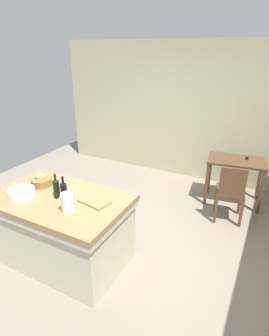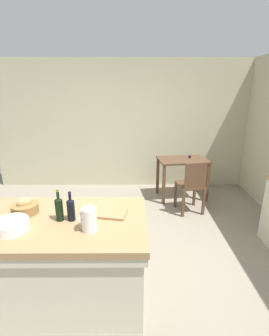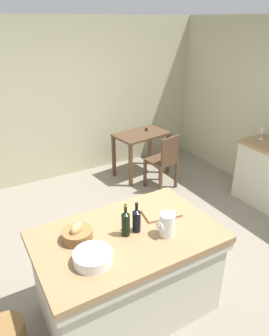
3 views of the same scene
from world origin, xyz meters
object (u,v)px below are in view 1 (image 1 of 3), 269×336
wine_bottle_dark (64,190)px  pitcher (67,202)px  wash_bowl (22,193)px  bread_basket (41,181)px  wine_bottle_amber (56,188)px  cutting_board (95,201)px  island_table (63,227)px  wooden_chair (231,191)px  writing_desk (236,167)px  wicker_hamper (12,221)px

wine_bottle_dark → pitcher: bearing=-41.9°
wash_bowl → bread_basket: (-0.01, 0.31, 0.01)m
wine_bottle_amber → wine_bottle_dark: bearing=0.8°
bread_basket → wine_bottle_amber: wine_bottle_amber is taller
bread_basket → cutting_board: (0.82, -0.04, -0.04)m
cutting_board → wine_bottle_amber: (-0.44, -0.11, 0.11)m
island_table → wooden_chair: wooden_chair is taller
bread_basket → wine_bottle_amber: 0.41m
wash_bowl → cutting_board: size_ratio=0.88×
pitcher → wine_bottle_dark: size_ratio=0.89×
island_table → bread_basket: size_ratio=6.24×
wooden_chair → pitcher: bearing=-124.5°
writing_desk → bread_basket: 3.04m
cutting_board → wicker_hamper: size_ratio=1.12×
wooden_chair → bread_basket: size_ratio=3.64×
cutting_board → wicker_hamper: 1.67m
island_table → wicker_hamper: island_table is taller
island_table → cutting_board: cutting_board is taller
wash_bowl → wine_bottle_dark: (0.48, 0.17, 0.07)m
bread_basket → cutting_board: 0.82m
wicker_hamper → writing_desk: bearing=40.9°
wooden_chair → wicker_hamper: bearing=-148.1°
writing_desk → cutting_board: (-1.17, -2.32, 0.24)m
bread_basket → wine_bottle_amber: (0.38, -0.14, 0.07)m
bread_basket → writing_desk: bearing=48.9°
wash_bowl → wicker_hamper: 1.07m
cutting_board → wine_bottle_amber: bearing=-166.5°
island_table → writing_desk: size_ratio=1.63×
wash_bowl → island_table: bearing=24.4°
wicker_hamper → bread_basket: bearing=3.0°
writing_desk → wooden_chair: (0.04, -0.62, -0.14)m
island_table → bread_basket: bearing=160.8°
writing_desk → wine_bottle_dark: bearing=-121.9°
island_table → wine_bottle_amber: size_ratio=5.25×
cutting_board → writing_desk: bearing=63.2°
pitcher → bread_basket: 0.75m
pitcher → wine_bottle_dark: 0.26m
bread_basket → wicker_hamper: size_ratio=0.84×
wooden_chair → wicker_hamper: (-2.72, -1.69, -0.35)m
pitcher → wash_bowl: pitcher is taller
wicker_hamper → wine_bottle_amber: bearing=-5.8°
bread_basket → wash_bowl: bearing=-88.8°
island_table → wicker_hamper: bearing=174.6°
pitcher → wash_bowl: bearing=179.7°
wooden_chair → cutting_board: size_ratio=2.72×
wash_bowl → wooden_chair: bearing=44.2°
wash_bowl → cutting_board: 0.86m
wine_bottle_amber → bread_basket: bearing=159.3°
bread_basket → wine_bottle_dark: bearing=-16.3°
wine_bottle_dark → wash_bowl: bearing=-160.4°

